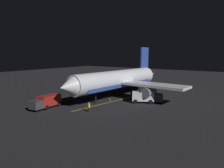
{
  "coord_description": "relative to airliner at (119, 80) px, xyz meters",
  "views": [
    {
      "loc": [
        -27.37,
        40.34,
        10.38
      ],
      "look_at": [
        0.0,
        2.0,
        3.5
      ],
      "focal_mm": 33.99,
      "sensor_mm": 36.0,
      "label": 1
    }
  ],
  "objects": [
    {
      "name": "ground_crew_worker",
      "position": [
        -2.77,
        13.53,
        -3.26
      ],
      "size": [
        0.4,
        0.4,
        1.74
      ],
      "color": "black",
      "rests_on": "ground_plane"
    },
    {
      "name": "airliner",
      "position": [
        0.0,
        0.0,
        0.0
      ],
      "size": [
        32.32,
        33.74,
        11.92
      ],
      "color": "white",
      "rests_on": "ground_plane"
    },
    {
      "name": "traffic_cone_near_right",
      "position": [
        7.11,
        2.88,
        -3.9
      ],
      "size": [
        0.5,
        0.5,
        0.55
      ],
      "color": "#EA590F",
      "rests_on": "ground_plane"
    },
    {
      "name": "ground_plane",
      "position": [
        0.04,
        0.57,
        -4.25
      ],
      "size": [
        180.0,
        180.0,
        0.2
      ],
      "primitive_type": "cube",
      "color": "black"
    },
    {
      "name": "catering_truck",
      "position": [
        -7.79,
        1.23,
        -2.94
      ],
      "size": [
        6.46,
        4.83,
        2.3
      ],
      "color": "silver",
      "rests_on": "ground_plane"
    },
    {
      "name": "baggage_truck",
      "position": [
        5.59,
        16.17,
        -2.9
      ],
      "size": [
        2.76,
        6.47,
        2.41
      ],
      "color": "maroon",
      "rests_on": "ground_plane"
    },
    {
      "name": "apron_guide_stripe",
      "position": [
        -1.38,
        4.57,
        -4.15
      ],
      "size": [
        3.03,
        21.26,
        0.01
      ],
      "primitive_type": "cube",
      "rotation": [
        0.0,
        0.0,
        -0.13
      ],
      "color": "gold",
      "rests_on": "ground_plane"
    },
    {
      "name": "traffic_cone_near_left",
      "position": [
        -0.37,
        3.95,
        -3.9
      ],
      "size": [
        0.5,
        0.5,
        0.55
      ],
      "color": "#EA590F",
      "rests_on": "ground_plane"
    }
  ]
}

